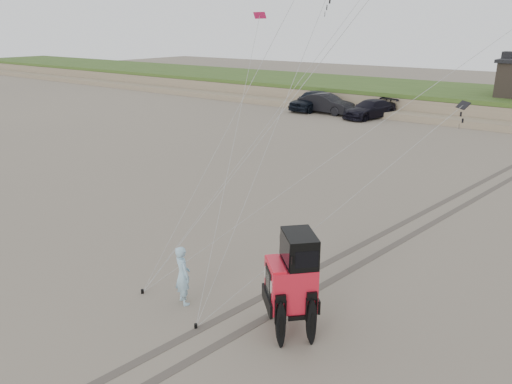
# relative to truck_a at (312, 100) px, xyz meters

# --- Properties ---
(ground) EXTENTS (160.00, 160.00, 0.00)m
(ground) POSITION_rel_truck_a_xyz_m (14.45, -30.00, -0.86)
(ground) COLOR #6B6054
(ground) RESTS_ON ground
(truck_a) EXTENTS (2.26, 5.14, 1.72)m
(truck_a) POSITION_rel_truck_a_xyz_m (0.00, 0.00, 0.00)
(truck_a) COLOR black
(truck_a) RESTS_ON ground
(truck_b) EXTENTS (4.95, 2.03, 1.60)m
(truck_b) POSITION_rel_truck_a_xyz_m (1.72, -0.62, -0.06)
(truck_b) COLOR black
(truck_b) RESTS_ON ground
(truck_c) EXTENTS (3.27, 5.31, 1.44)m
(truck_c) POSITION_rel_truck_a_xyz_m (5.66, -0.61, -0.14)
(truck_c) COLOR black
(truck_c) RESTS_ON ground
(jeep) EXTENTS (5.45, 5.57, 2.03)m
(jeep) POSITION_rel_truck_a_xyz_m (16.67, -28.78, 0.15)
(jeep) COLOR red
(jeep) RESTS_ON ground
(man) EXTENTS (0.70, 0.60, 1.64)m
(man) POSITION_rel_truck_a_xyz_m (13.72, -29.43, -0.04)
(man) COLOR #7EA9C4
(man) RESTS_ON ground
(stake_main) EXTENTS (0.08, 0.08, 0.12)m
(stake_main) POSITION_rel_truck_a_xyz_m (12.45, -29.79, -0.80)
(stake_main) COLOR black
(stake_main) RESTS_ON ground
(stake_aux) EXTENTS (0.08, 0.08, 0.12)m
(stake_aux) POSITION_rel_truck_a_xyz_m (14.80, -30.12, -0.80)
(stake_aux) COLOR black
(stake_aux) RESTS_ON ground
(tire_tracks) EXTENTS (5.22, 29.74, 0.01)m
(tire_tracks) POSITION_rel_truck_a_xyz_m (16.45, -22.00, -0.86)
(tire_tracks) COLOR #4C443D
(tire_tracks) RESTS_ON ground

